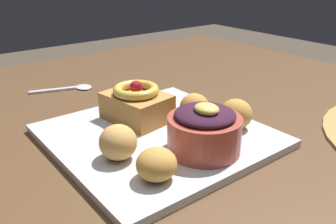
{
  "coord_description": "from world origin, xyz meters",
  "views": [
    {
      "loc": [
        0.34,
        -0.38,
        0.98
      ],
      "look_at": [
        -0.05,
        -0.07,
        0.77
      ],
      "focal_mm": 38.16,
      "sensor_mm": 36.0,
      "label": 1
    }
  ],
  "objects_px": {
    "fritter_front": "(157,164)",
    "fritter_extra": "(195,108)",
    "fritter_back": "(236,114)",
    "fritter_middle": "(118,142)",
    "cake_slice": "(137,103)",
    "spoon": "(71,88)",
    "berry_ramekin": "(204,130)",
    "front_plate": "(158,136)"
  },
  "relations": [
    {
      "from": "fritter_middle",
      "to": "spoon",
      "type": "xyz_separation_m",
      "value": [
        -0.33,
        0.08,
        -0.03
      ]
    },
    {
      "from": "fritter_extra",
      "to": "cake_slice",
      "type": "bearing_deg",
      "value": -135.46
    },
    {
      "from": "front_plate",
      "to": "fritter_extra",
      "type": "height_order",
      "value": "fritter_extra"
    },
    {
      "from": "front_plate",
      "to": "fritter_middle",
      "type": "distance_m",
      "value": 0.1
    },
    {
      "from": "spoon",
      "to": "fritter_middle",
      "type": "bearing_deg",
      "value": -85.29
    },
    {
      "from": "fritter_extra",
      "to": "front_plate",
      "type": "bearing_deg",
      "value": -96.34
    },
    {
      "from": "berry_ramekin",
      "to": "front_plate",
      "type": "bearing_deg",
      "value": -169.3
    },
    {
      "from": "spoon",
      "to": "front_plate",
      "type": "bearing_deg",
      "value": -70.4
    },
    {
      "from": "berry_ramekin",
      "to": "fritter_back",
      "type": "bearing_deg",
      "value": 104.98
    },
    {
      "from": "front_plate",
      "to": "fritter_middle",
      "type": "bearing_deg",
      "value": -70.14
    },
    {
      "from": "fritter_back",
      "to": "fritter_middle",
      "type": "bearing_deg",
      "value": -98.57
    },
    {
      "from": "cake_slice",
      "to": "spoon",
      "type": "distance_m",
      "value": 0.24
    },
    {
      "from": "front_plate",
      "to": "fritter_middle",
      "type": "xyz_separation_m",
      "value": [
        0.03,
        -0.09,
        0.03
      ]
    },
    {
      "from": "fritter_extra",
      "to": "berry_ramekin",
      "type": "bearing_deg",
      "value": -33.93
    },
    {
      "from": "fritter_middle",
      "to": "cake_slice",
      "type": "bearing_deg",
      "value": 135.75
    },
    {
      "from": "cake_slice",
      "to": "fritter_extra",
      "type": "height_order",
      "value": "cake_slice"
    },
    {
      "from": "fritter_front",
      "to": "spoon",
      "type": "relative_size",
      "value": 0.4
    },
    {
      "from": "cake_slice",
      "to": "berry_ramekin",
      "type": "bearing_deg",
      "value": 5.57
    },
    {
      "from": "fritter_front",
      "to": "fritter_back",
      "type": "bearing_deg",
      "value": 102.4
    },
    {
      "from": "fritter_middle",
      "to": "spoon",
      "type": "bearing_deg",
      "value": 166.87
    },
    {
      "from": "fritter_back",
      "to": "front_plate",
      "type": "bearing_deg",
      "value": -119.45
    },
    {
      "from": "spoon",
      "to": "berry_ramekin",
      "type": "bearing_deg",
      "value": -68.41
    },
    {
      "from": "front_plate",
      "to": "berry_ramekin",
      "type": "relative_size",
      "value": 2.99
    },
    {
      "from": "front_plate",
      "to": "fritter_extra",
      "type": "xyz_separation_m",
      "value": [
        0.01,
        0.07,
        0.03
      ]
    },
    {
      "from": "fritter_back",
      "to": "fritter_extra",
      "type": "xyz_separation_m",
      "value": [
        -0.05,
        -0.04,
        0.0
      ]
    },
    {
      "from": "fritter_front",
      "to": "fritter_extra",
      "type": "relative_size",
      "value": 0.97
    },
    {
      "from": "fritter_back",
      "to": "fritter_front",
      "type": "bearing_deg",
      "value": -77.6
    },
    {
      "from": "berry_ramekin",
      "to": "fritter_middle",
      "type": "relative_size",
      "value": 2.0
    },
    {
      "from": "berry_ramekin",
      "to": "fritter_front",
      "type": "xyz_separation_m",
      "value": [
        0.02,
        -0.09,
        -0.01
      ]
    },
    {
      "from": "fritter_front",
      "to": "front_plate",
      "type": "bearing_deg",
      "value": 143.12
    },
    {
      "from": "fritter_back",
      "to": "fritter_extra",
      "type": "distance_m",
      "value": 0.07
    },
    {
      "from": "fritter_front",
      "to": "cake_slice",
      "type": "bearing_deg",
      "value": 154.2
    },
    {
      "from": "cake_slice",
      "to": "spoon",
      "type": "relative_size",
      "value": 0.91
    },
    {
      "from": "fritter_front",
      "to": "fritter_back",
      "type": "xyz_separation_m",
      "value": [
        -0.04,
        0.18,
        0.0
      ]
    },
    {
      "from": "front_plate",
      "to": "cake_slice",
      "type": "xyz_separation_m",
      "value": [
        -0.06,
        0.0,
        0.03
      ]
    },
    {
      "from": "berry_ramekin",
      "to": "fritter_back",
      "type": "relative_size",
      "value": 1.96
    },
    {
      "from": "cake_slice",
      "to": "fritter_front",
      "type": "xyz_separation_m",
      "value": [
        0.16,
        -0.08,
        -0.01
      ]
    },
    {
      "from": "fritter_front",
      "to": "fritter_extra",
      "type": "xyz_separation_m",
      "value": [
        -0.09,
        0.14,
        0.0
      ]
    },
    {
      "from": "fritter_front",
      "to": "spoon",
      "type": "distance_m",
      "value": 0.4
    },
    {
      "from": "berry_ramekin",
      "to": "fritter_extra",
      "type": "xyz_separation_m",
      "value": [
        -0.08,
        0.05,
        -0.01
      ]
    },
    {
      "from": "fritter_front",
      "to": "fritter_back",
      "type": "height_order",
      "value": "fritter_back"
    },
    {
      "from": "fritter_middle",
      "to": "front_plate",
      "type": "bearing_deg",
      "value": 109.86
    }
  ]
}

